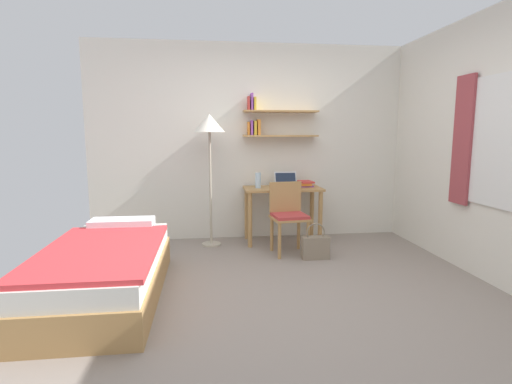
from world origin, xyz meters
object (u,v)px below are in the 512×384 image
desk (283,199)px  water_bottle (258,180)px  handbag (315,247)px  standing_lamp (209,131)px  book_stack (306,184)px  laptop (286,183)px  desk_chair (288,214)px  bed (106,271)px

desk → water_bottle: bearing=-178.2°
water_bottle → handbag: (0.56, -0.75, -0.68)m
standing_lamp → book_stack: bearing=4.6°
handbag → laptop: bearing=102.2°
book_stack → handbag: book_stack is taller
standing_lamp → water_bottle: 0.88m
book_stack → laptop: bearing=175.3°
laptop → book_stack: 0.26m
handbag → desk: bearing=107.3°
desk_chair → water_bottle: 0.66m
bed → water_bottle: water_bottle is taller
desk → book_stack: bearing=8.9°
book_stack → desk_chair: bearing=-122.7°
desk → handbag: (0.24, -0.76, -0.44)m
bed → desk_chair: size_ratio=2.25×
desk → book_stack: size_ratio=3.94×
desk → handbag: bearing=-72.7°
water_bottle → book_stack: water_bottle is taller
standing_lamp → water_bottle: standing_lamp is taller
standing_lamp → water_bottle: bearing=3.9°
water_bottle → desk: bearing=1.8°
book_stack → handbag: bearing=-95.6°
water_bottle → handbag: 1.16m
laptop → standing_lamp: bearing=-173.0°
bed → desk_chair: (1.84, 1.10, 0.24)m
desk_chair → standing_lamp: 1.41m
laptop → water_bottle: water_bottle is taller
desk → desk_chair: bearing=-92.6°
laptop → water_bottle: size_ratio=1.53×
standing_lamp → book_stack: size_ratio=6.53×
desk → bed: bearing=-139.8°
desk_chair → handbag: desk_chair is taller
handbag → desk_chair: bearing=132.5°
desk → standing_lamp: (-0.94, -0.05, 0.88)m
bed → handbag: (2.10, 0.81, -0.10)m
desk_chair → book_stack: 0.69m
desk → desk_chair: desk_chair is taller
bed → desk: (1.87, 1.57, 0.34)m
desk → standing_lamp: standing_lamp is taller
desk → desk_chair: 0.49m
standing_lamp → laptop: size_ratio=5.44×
laptop → water_bottle: 0.40m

